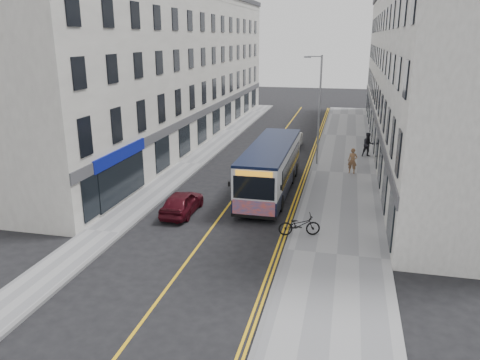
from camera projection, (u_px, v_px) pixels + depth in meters
The scene contains 17 objects.
ground at pixel (208, 233), 22.95m from camera, with size 140.00×140.00×0.00m, color black.
pavement_east at pixel (343, 173), 32.75m from camera, with size 4.50×64.00×0.12m, color gray.
pavement_west at pixel (191, 164), 35.19m from camera, with size 2.00×64.00×0.12m, color gray.
kerb_east at pixel (311, 171), 33.24m from camera, with size 0.18×64.00×0.13m, color slate.
kerb_west at pixel (203, 165), 34.97m from camera, with size 0.18×64.00×0.13m, color slate.
road_centre_line at pixel (256, 169), 34.12m from camera, with size 0.12×64.00×0.01m, color #ECAF15.
road_dbl_yellow_inner at pixel (305, 172), 33.35m from camera, with size 0.10×64.00×0.01m, color #ECAF15.
road_dbl_yellow_outer at pixel (307, 172), 33.31m from camera, with size 0.10×64.00×0.01m, color #ECAF15.
terrace_east at pixel (416, 72), 38.10m from camera, with size 6.00×46.00×13.00m, color white.
terrace_west at pixel (179, 68), 42.55m from camera, with size 6.00×46.00×13.00m, color silver.
streetlamp at pixel (318, 107), 33.80m from camera, with size 1.32×0.18×8.00m.
city_bus at pixel (271, 167), 28.42m from camera, with size 2.44×10.43×3.03m.
bicycle at pixel (299, 225), 22.24m from camera, with size 0.69×1.99×1.05m, color black.
pedestrian_near at pixel (353, 161), 32.31m from camera, with size 0.64×0.42×1.76m, color brown.
pedestrian_far at pixel (368, 145), 36.83m from camera, with size 0.93×0.72×1.91m, color black.
car_white at pixel (293, 140), 40.57m from camera, with size 1.30×3.73×1.23m, color silver.
car_maroon at pixel (182, 202), 25.27m from camera, with size 1.51×3.74×1.28m, color #430B14.
Camera 1 is at (6.33, -20.27, 9.21)m, focal length 35.00 mm.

